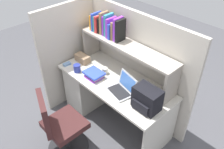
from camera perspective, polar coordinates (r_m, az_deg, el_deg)
The scene contains 14 objects.
ground_plane at distance 3.58m, azimuth 0.59°, elevation -10.61°, with size 8.00×8.00×0.00m, color #4C4C51.
desk at distance 3.51m, azimuth -3.79°, elevation -2.71°, with size 1.60×0.70×0.73m.
cubicle_partition_rear at distance 3.28m, azimuth 5.47°, elevation 2.06°, with size 1.84×0.05×1.55m, color #BCB5A8.
cubicle_partition_left at distance 3.58m, azimuth -9.45°, elevation 4.98°, with size 0.05×1.06×1.55m, color #BCB5A8.
overhead_hutch at distance 2.99m, azimuth 3.49°, elevation 5.54°, with size 1.44×0.28×0.45m.
reference_books_on_shelf at distance 3.10m, azimuth -1.01°, elevation 11.53°, with size 0.52×0.17×0.30m.
laptop at distance 2.88m, azimuth 2.54°, elevation -3.32°, with size 0.35×0.31×0.22m.
backpack at distance 2.64m, azimuth 8.31°, elevation -5.86°, with size 0.30×0.23×0.27m.
computer_mouse at distance 3.41m, azimuth -10.73°, elevation 2.49°, with size 0.06×0.10×0.03m, color #7299C6.
paper_cup at distance 3.17m, azimuth -1.72°, elevation 0.92°, with size 0.08×0.08×0.09m, color white.
tissue_box at distance 3.44m, azimuth -7.11°, elevation 3.87°, with size 0.22×0.12×0.10m, color #9E7F60.
snack_canister at distance 3.24m, azimuth -8.37°, elevation 1.50°, with size 0.10×0.10×0.11m, color navy.
desk_book_stack at distance 3.11m, azimuth -4.34°, elevation 0.01°, with size 0.25×0.20×0.08m.
office_chair at distance 3.00m, azimuth -12.15°, elevation -12.63°, with size 0.53×0.55×0.93m.
Camera 1 is at (1.73, -1.69, 2.64)m, focal length 38.20 mm.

